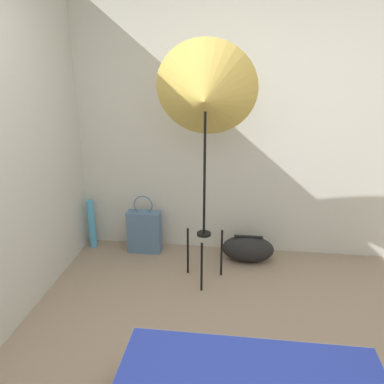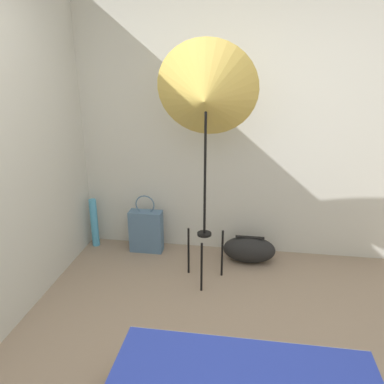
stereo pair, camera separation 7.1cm
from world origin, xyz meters
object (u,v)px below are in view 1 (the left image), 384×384
duffel_bag (248,249)px  paper_roll (92,224)px  photo_umbrella (205,97)px  tote_bag (144,231)px

duffel_bag → paper_roll: size_ratio=0.97×
photo_umbrella → paper_roll: 1.92m
paper_roll → tote_bag: bearing=-3.6°
duffel_bag → tote_bag: bearing=176.1°
photo_umbrella → tote_bag: photo_umbrella is taller
photo_umbrella → duffel_bag: photo_umbrella is taller
tote_bag → duffel_bag: bearing=-3.9°
tote_bag → paper_roll: 0.58m
tote_bag → paper_roll: bearing=176.4°
photo_umbrella → paper_roll: size_ratio=3.92×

